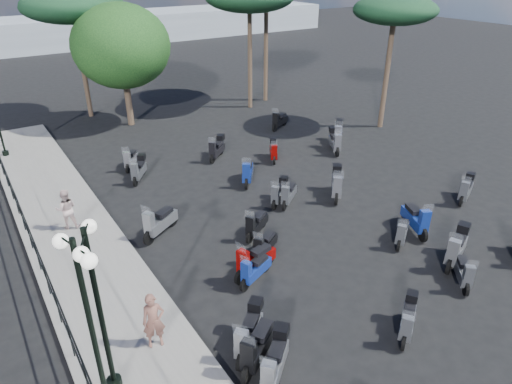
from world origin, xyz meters
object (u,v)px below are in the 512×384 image
scooter_17 (217,149)px  pine_3 (395,11)px  lamp_post_1 (89,317)px  scooter_14 (402,233)px  scooter_21 (336,184)px  pine_2 (72,6)px  scooter_9 (265,246)px  scooter_13 (456,248)px  scooter_16 (248,172)px  scooter_30 (256,225)px  broadleaf_tree (121,46)px  woman (154,321)px  scooter_27 (466,189)px  scooter_10 (288,194)px  scooter_20 (416,219)px  pedestrian_far (66,209)px  scooter_5 (139,170)px  scooter_8 (255,270)px  scooter_1 (258,347)px  scooter_19 (463,272)px  scooter_11 (131,159)px  scooter_7 (408,320)px  lamp_post_0 (99,304)px  scooter_22 (273,151)px  scooter_29 (335,142)px  scooter_31 (249,333)px  scooter_23 (279,121)px  scooter_3 (255,261)px  scooter_15 (279,193)px  scooter_2 (275,363)px

scooter_17 → pine_3: pine_3 is taller
lamp_post_1 → scooter_14: bearing=-11.8°
scooter_21 → pine_2: pine_2 is taller
scooter_9 → scooter_17: 8.47m
scooter_13 → scooter_16: scooter_13 is taller
scooter_30 → broadleaf_tree: 14.54m
pine_2 → scooter_13: bearing=-75.9°
woman → scooter_27: bearing=16.9°
scooter_10 → scooter_20: bearing=174.6°
pedestrian_far → broadleaf_tree: bearing=-103.9°
pine_2 → pedestrian_far: bearing=-108.4°
scooter_5 → scooter_8: scooter_5 is taller
scooter_1 → scooter_19: 6.79m
scooter_11 → broadleaf_tree: broadleaf_tree is taller
scooter_7 → scooter_14: scooter_7 is taller
lamp_post_0 → pine_2: (5.15, 20.57, 3.77)m
scooter_1 → scooter_14: size_ratio=1.22×
scooter_22 → scooter_29: 3.28m
scooter_31 → pine_3: pine_3 is taller
scooter_19 → broadleaf_tree: bearing=-37.7°
scooter_19 → scooter_23: 14.66m
lamp_post_0 → scooter_20: size_ratio=2.44×
scooter_31 → scooter_27: bearing=-121.2°
scooter_11 → scooter_9: bearing=133.3°
scooter_20 → pine_3: pine_3 is taller
scooter_3 → broadleaf_tree: (1.73, 15.81, 3.91)m
scooter_15 → pine_2: size_ratio=0.18×
scooter_1 → scooter_27: 11.72m
scooter_30 → pine_3: (12.33, 5.73, 5.80)m
scooter_13 → scooter_29: (3.14, 9.14, -0.02)m
scooter_17 → scooter_9: bearing=121.2°
scooter_5 → scooter_27: scooter_27 is taller
scooter_1 → scooter_10: (5.39, 5.95, -0.08)m
woman → scooter_11: (3.27, 10.95, -0.47)m
scooter_23 → scooter_8: bearing=113.2°
lamp_post_1 → broadleaf_tree: (6.93, 17.93, 1.87)m
lamp_post_1 → scooter_5: 11.66m
scooter_8 → scooter_15: bearing=-66.8°
scooter_30 → broadleaf_tree: broadleaf_tree is taller
scooter_21 → scooter_19: bearing=125.1°
scooter_11 → pine_2: size_ratio=0.18×
scooter_8 → scooter_9: bearing=-69.8°
scooter_9 → scooter_13: (4.90, -3.56, 0.11)m
pine_3 → scooter_15: bearing=-157.5°
scooter_19 → scooter_27: (4.75, 3.19, 0.07)m
scooter_13 → scooter_19: bearing=114.4°
scooter_2 → scooter_31: bearing=-40.3°
scooter_16 → scooter_8: bearing=96.7°
scooter_20 → scooter_31: bearing=34.2°
pedestrian_far → scooter_14: size_ratio=1.12×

